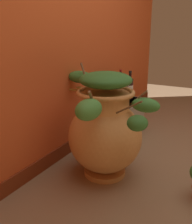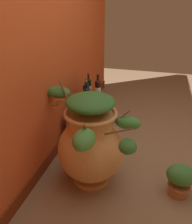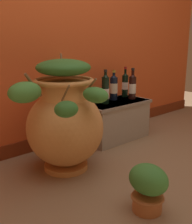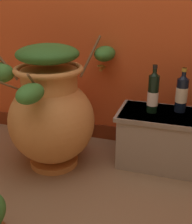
# 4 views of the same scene
# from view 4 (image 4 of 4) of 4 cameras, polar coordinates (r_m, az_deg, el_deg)

# --- Properties ---
(terracotta_urn) EXTENTS (0.81, 0.94, 0.89)m
(terracotta_urn) POSITION_cam_4_polar(r_m,az_deg,el_deg) (1.94, -9.27, 0.32)
(terracotta_urn) COLOR #D68E4C
(terracotta_urn) RESTS_ON ground_plane
(stone_ledge) EXTENTS (0.73, 0.39, 0.40)m
(stone_ledge) POSITION_cam_4_polar(r_m,az_deg,el_deg) (2.06, 14.69, -5.10)
(stone_ledge) COLOR #9E9384
(stone_ledge) RESTS_ON ground_plane
(wine_bottle_middle) EXTENTS (0.08, 0.08, 0.31)m
(wine_bottle_middle) POSITION_cam_4_polar(r_m,az_deg,el_deg) (2.00, 17.15, 3.83)
(wine_bottle_middle) COLOR black
(wine_bottle_middle) RESTS_ON stone_ledge
(wine_bottle_right) EXTENTS (0.07, 0.07, 0.33)m
(wine_bottle_right) POSITION_cam_4_polar(r_m,az_deg,el_deg) (1.94, 11.61, 3.95)
(wine_bottle_right) COLOR black
(wine_bottle_right) RESTS_ON stone_ledge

